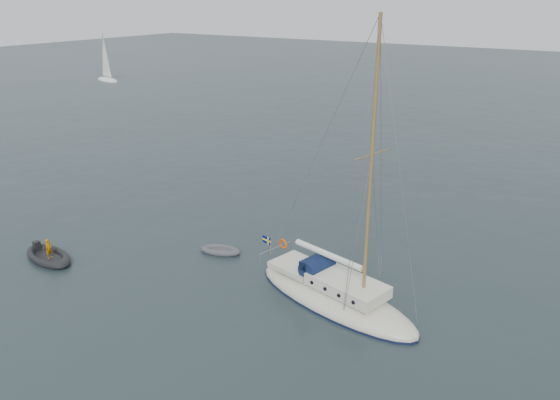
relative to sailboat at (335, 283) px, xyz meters
The scene contains 5 objects.
ground 2.18m from the sailboat, 148.63° to the right, with size 300.00×300.00×0.00m, color black.
sailboat is the anchor object (origin of this frame).
dinghy 8.63m from the sailboat, behind, with size 2.54×1.15×0.36m.
rib 17.24m from the sailboat, 163.40° to the right, with size 3.96×1.80×1.39m.
distant_yacht_a 83.50m from the sailboat, 146.99° to the left, with size 6.66×3.55×8.83m.
Camera 1 is at (12.36, -20.86, 14.73)m, focal length 35.00 mm.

